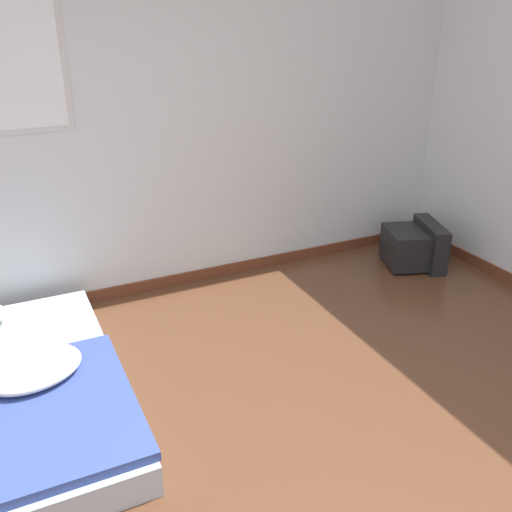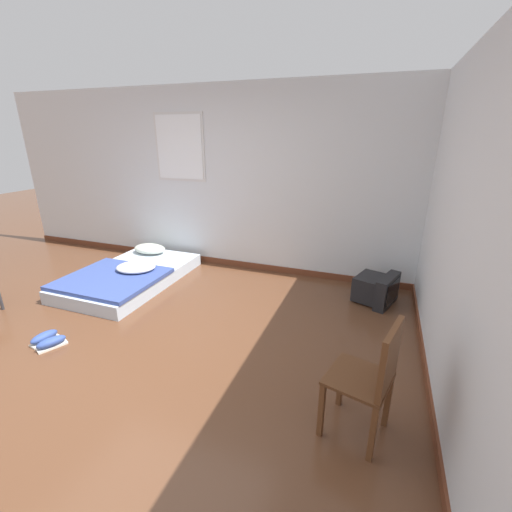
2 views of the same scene
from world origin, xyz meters
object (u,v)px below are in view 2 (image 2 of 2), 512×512
Objects in this scene: crt_tv at (377,289)px; sneaker_pair at (48,340)px; wooden_chair at (373,374)px; mattress_bed at (130,274)px.

sneaker_pair is (-2.98, -2.06, -0.13)m from crt_tv.
crt_tv is at bearing 34.66° from sneaker_pair.
wooden_chair is (0.01, -2.10, 0.33)m from crt_tv.
mattress_bed is 3.59m from wooden_chair.
sneaker_pair is at bearing 179.18° from wooden_chair.
mattress_bed is at bearing -170.17° from crt_tv.
wooden_chair is 2.69× the size of sneaker_pair.
crt_tv is 2.13m from wooden_chair.
sneaker_pair is (0.24, -1.50, -0.07)m from mattress_bed.
crt_tv reaches higher than mattress_bed.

